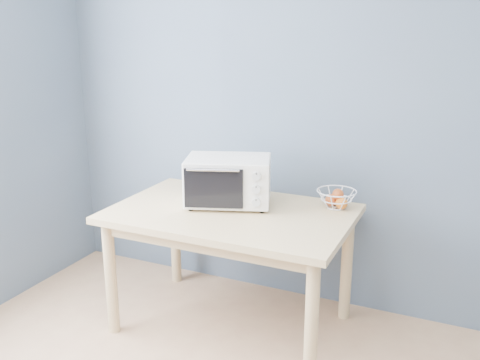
% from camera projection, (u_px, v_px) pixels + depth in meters
% --- Properties ---
extents(room, '(4.01, 4.51, 2.61)m').
position_uv_depth(room, '(115.00, 237.00, 1.31)').
color(room, tan).
rests_on(room, ground).
extents(dining_table, '(1.40, 0.90, 0.75)m').
position_uv_depth(dining_table, '(231.00, 227.00, 3.17)').
color(dining_table, '#E0BF86').
rests_on(dining_table, ground).
extents(toaster_oven, '(0.58, 0.50, 0.29)m').
position_uv_depth(toaster_oven, '(225.00, 180.00, 3.21)').
color(toaster_oven, white).
rests_on(toaster_oven, dining_table).
extents(fruit_basket, '(0.25, 0.25, 0.12)m').
position_uv_depth(fruit_basket, '(337.00, 198.00, 3.17)').
color(fruit_basket, white).
rests_on(fruit_basket, dining_table).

